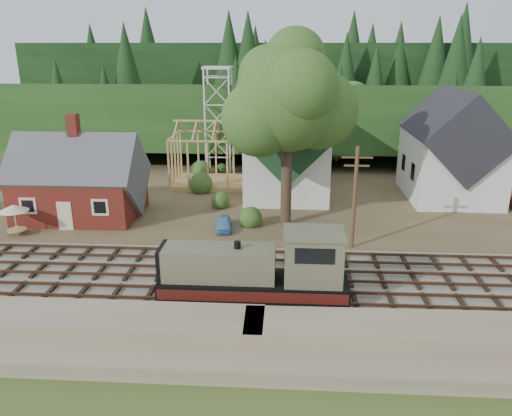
{
  "coord_description": "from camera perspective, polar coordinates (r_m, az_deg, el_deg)",
  "views": [
    {
      "loc": [
        2.02,
        -29.88,
        14.88
      ],
      "look_at": [
        -0.26,
        6.0,
        3.0
      ],
      "focal_mm": 35.0,
      "sensor_mm": 36.0,
      "label": 1
    }
  ],
  "objects": [
    {
      "name": "ridge",
      "position": [
        89.16,
        2.3,
        8.66
      ],
      "size": [
        80.0,
        20.0,
        12.0
      ],
      "primitive_type": "cube",
      "color": "black",
      "rests_on": "ground"
    },
    {
      "name": "patio_set",
      "position": [
        43.63,
        -25.97,
        -0.14
      ],
      "size": [
        2.29,
        2.29,
        2.56
      ],
      "color": "silver",
      "rests_on": "village_flat"
    },
    {
      "name": "lattice_tower",
      "position": [
        58.64,
        -4.37,
        13.49
      ],
      "size": [
        3.2,
        3.2,
        12.12
      ],
      "color": "silver",
      "rests_on": "village_flat"
    },
    {
      "name": "embankment",
      "position": [
        26.13,
        -1.51,
        -16.44
      ],
      "size": [
        64.0,
        5.0,
        1.6
      ],
      "primitive_type": "cube",
      "color": "#7F7259",
      "rests_on": "ground"
    },
    {
      "name": "church",
      "position": [
        50.5,
        3.57,
        7.18
      ],
      "size": [
        8.4,
        15.17,
        13.0
      ],
      "color": "silver",
      "rests_on": "village_flat"
    },
    {
      "name": "big_tree",
      "position": [
        40.24,
        3.89,
        11.59
      ],
      "size": [
        10.9,
        8.4,
        14.7
      ],
      "color": "#38281E",
      "rests_on": "village_flat"
    },
    {
      "name": "hillside",
      "position": [
        73.44,
        1.99,
        6.58
      ],
      "size": [
        70.0,
        28.96,
        12.74
      ],
      "primitive_type": "cube",
      "rotation": [
        -0.17,
        0.0,
        0.0
      ],
      "color": "#1E3F19",
      "rests_on": "ground"
    },
    {
      "name": "car_blue",
      "position": [
        41.07,
        -3.74,
        -1.75
      ],
      "size": [
        1.62,
        3.29,
        1.08
      ],
      "primitive_type": "imported",
      "rotation": [
        0.0,
        0.0,
        0.11
      ],
      "color": "#639FD4",
      "rests_on": "village_flat"
    },
    {
      "name": "telegraph_pole_near",
      "position": [
        37.0,
        11.21,
        1.22
      ],
      "size": [
        2.2,
        0.28,
        8.0
      ],
      "color": "#4C331E",
      "rests_on": "ground"
    },
    {
      "name": "railroad_bed",
      "position": [
        33.41,
        -0.21,
        -8.01
      ],
      "size": [
        64.0,
        11.0,
        0.16
      ],
      "primitive_type": "cube",
      "color": "#726B5B",
      "rests_on": "ground"
    },
    {
      "name": "depot",
      "position": [
        46.18,
        -19.5,
        2.58
      ],
      "size": [
        10.8,
        7.41,
        9.0
      ],
      "color": "#541813",
      "rests_on": "village_flat"
    },
    {
      "name": "ground",
      "position": [
        33.45,
        -0.21,
        -8.13
      ],
      "size": [
        140.0,
        140.0,
        0.0
      ],
      "primitive_type": "plane",
      "color": "#384C1E",
      "rests_on": "ground"
    },
    {
      "name": "farmhouse",
      "position": [
        52.4,
        21.43,
        6.0
      ],
      "size": [
        8.4,
        10.8,
        10.6
      ],
      "color": "silver",
      "rests_on": "village_flat"
    },
    {
      "name": "timber_frame",
      "position": [
        53.77,
        -5.06,
        5.74
      ],
      "size": [
        8.2,
        6.2,
        6.99
      ],
      "color": "tan",
      "rests_on": "village_flat"
    },
    {
      "name": "village_flat",
      "position": [
        50.14,
        1.16,
        1.2
      ],
      "size": [
        64.0,
        26.0,
        0.3
      ],
      "primitive_type": "cube",
      "color": "brown",
      "rests_on": "ground"
    },
    {
      "name": "locomotive",
      "position": [
        29.84,
        0.51,
        -7.28
      ],
      "size": [
        11.11,
        2.78,
        4.47
      ],
      "color": "black",
      "rests_on": "railroad_bed"
    }
  ]
}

